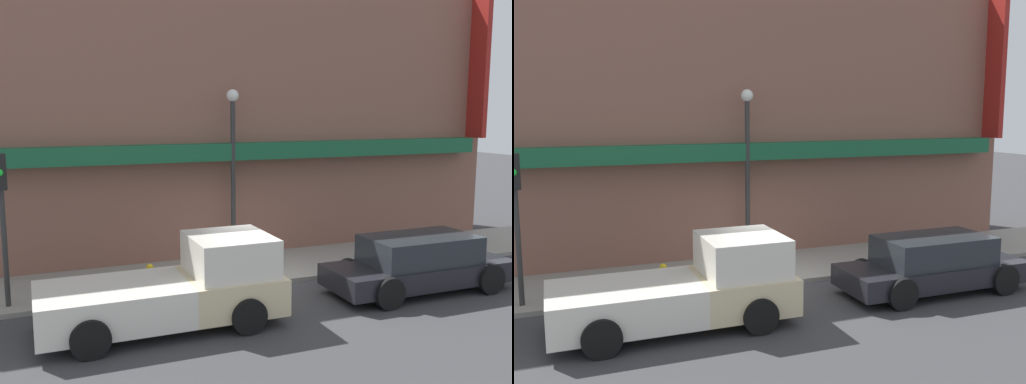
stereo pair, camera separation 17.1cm
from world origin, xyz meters
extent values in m
plane|color=#38383A|center=(0.00, 0.00, 0.00)|extent=(80.00, 80.00, 0.00)
cube|color=gray|center=(0.00, 1.52, 0.06)|extent=(36.00, 3.03, 0.12)
cube|color=brown|center=(0.00, 4.53, 4.26)|extent=(19.80, 3.00, 8.52)
cube|color=#195B38|center=(0.00, 2.73, 3.34)|extent=(18.22, 0.60, 0.50)
cube|color=maroon|center=(9.40, 2.63, 7.06)|extent=(0.20, 0.80, 6.93)
cube|color=beige|center=(-1.43, -1.77, 0.64)|extent=(2.03, 2.04, 0.78)
cube|color=silver|center=(-1.43, -1.77, 1.45)|extent=(1.72, 1.88, 0.84)
cube|color=silver|center=(-3.96, -1.77, 0.64)|extent=(3.04, 2.04, 0.78)
cylinder|color=black|center=(-1.38, -0.75, 0.38)|extent=(0.76, 0.22, 0.76)
cylinder|color=black|center=(-1.38, -2.79, 0.38)|extent=(0.76, 0.22, 0.76)
cylinder|color=black|center=(-4.52, -0.75, 0.38)|extent=(0.76, 0.22, 0.76)
cylinder|color=black|center=(-4.52, -2.79, 0.38)|extent=(0.76, 0.22, 0.76)
cube|color=black|center=(3.67, -1.77, 0.49)|extent=(4.87, 1.78, 0.52)
cube|color=#23282D|center=(3.67, -1.77, 1.09)|extent=(2.82, 1.60, 0.69)
cylinder|color=black|center=(5.17, -0.88, 0.38)|extent=(0.76, 0.22, 0.76)
cylinder|color=black|center=(5.17, -2.66, 0.38)|extent=(0.76, 0.22, 0.76)
cylinder|color=black|center=(2.16, -0.88, 0.38)|extent=(0.76, 0.22, 0.76)
cylinder|color=black|center=(2.16, -2.66, 0.38)|extent=(0.76, 0.22, 0.76)
cylinder|color=yellow|center=(-2.71, 0.64, 0.35)|extent=(0.19, 0.19, 0.47)
sphere|color=yellow|center=(-2.71, 0.64, 0.65)|extent=(0.18, 0.18, 0.18)
cylinder|color=#2D2D2D|center=(0.20, 2.48, 2.46)|extent=(0.14, 0.14, 4.68)
sphere|color=silver|center=(0.20, 2.48, 4.98)|extent=(0.36, 0.36, 0.36)
cylinder|color=#2D2D2D|center=(-5.99, 0.54, 1.87)|extent=(0.12, 0.12, 3.50)
cube|color=black|center=(-5.99, 0.38, 3.22)|extent=(0.28, 0.20, 0.80)
camera|label=1|loc=(-5.46, -13.21, 4.59)|focal=40.00mm
camera|label=2|loc=(-5.30, -13.28, 4.59)|focal=40.00mm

